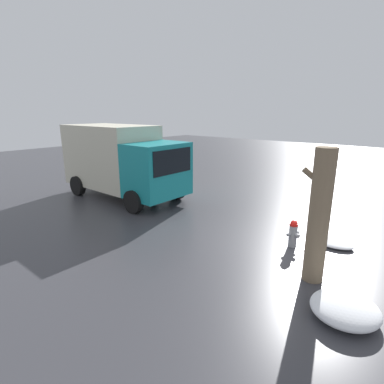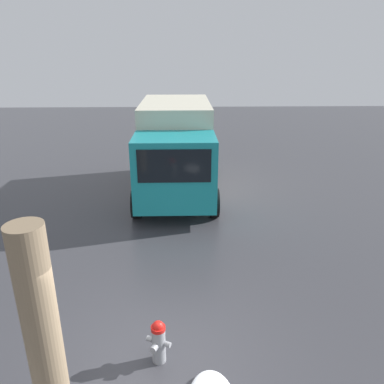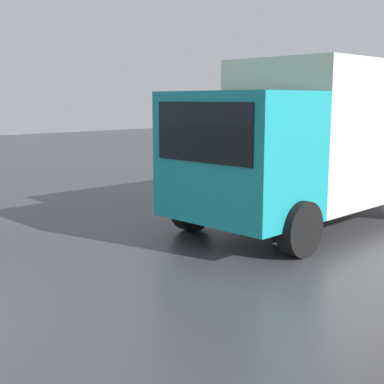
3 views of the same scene
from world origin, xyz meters
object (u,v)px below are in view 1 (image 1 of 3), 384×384
object	(u,v)px
fire_hydrant	(293,233)
delivery_truck	(121,159)
tree_trunk	(319,216)
pedestrian	(153,178)

from	to	relation	value
fire_hydrant	delivery_truck	size ratio (longest dim) A/B	0.13
tree_trunk	pedestrian	size ratio (longest dim) A/B	1.68
tree_trunk	pedestrian	xyz separation A→B (m)	(7.52, -1.99, -0.55)
tree_trunk	fire_hydrant	bearing A→B (deg)	-53.51
fire_hydrant	tree_trunk	bearing A→B (deg)	-29.54
tree_trunk	delivery_truck	bearing A→B (deg)	-10.01
delivery_truck	pedestrian	world-z (taller)	delivery_truck
tree_trunk	delivery_truck	world-z (taller)	delivery_truck
pedestrian	delivery_truck	bearing A→B (deg)	-155.72
fire_hydrant	tree_trunk	xyz separation A→B (m)	(-1.03, 1.40, 1.14)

